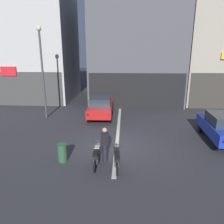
# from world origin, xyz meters

# --- Properties ---
(ground_plane) EXTENTS (120.00, 120.00, 0.00)m
(ground_plane) POSITION_xyz_m (0.00, 0.00, 0.00)
(ground_plane) COLOR #333338
(lane_centre_line) EXTENTS (0.20, 18.00, 0.01)m
(lane_centre_line) POSITION_xyz_m (0.00, 6.00, 0.00)
(lane_centre_line) COLOR silver
(lane_centre_line) RESTS_ON ground
(building_corner_left) EXTENTS (9.63, 7.42, 16.79)m
(building_corner_left) POSITION_xyz_m (-10.05, 12.37, 8.38)
(building_corner_left) COLOR silver
(building_corner_left) RESTS_ON ground
(building_mid_block) EXTENTS (8.82, 8.56, 10.65)m
(building_mid_block) POSITION_xyz_m (1.44, 12.37, 5.31)
(building_mid_block) COLOR #56565B
(building_mid_block) RESTS_ON ground
(building_far_right) EXTENTS (8.28, 7.56, 12.10)m
(building_far_right) POSITION_xyz_m (10.22, 12.37, 6.04)
(building_far_right) COLOR #B2A893
(building_far_right) RESTS_ON ground
(car_red_crossing_near) EXTENTS (1.86, 4.14, 1.64)m
(car_red_crossing_near) POSITION_xyz_m (-1.45, 5.32, 0.89)
(car_red_crossing_near) COLOR black
(car_red_crossing_near) RESTS_ON ground
(car_blue_parked_kerbside) EXTENTS (1.98, 4.19, 1.64)m
(car_blue_parked_kerbside) POSITION_xyz_m (5.97, 1.16, 0.89)
(car_blue_parked_kerbside) COLOR black
(car_blue_parked_kerbside) RESTS_ON ground
(car_grey_down_street) EXTENTS (1.83, 4.13, 1.64)m
(car_grey_down_street) POSITION_xyz_m (1.84, 10.63, 0.89)
(car_grey_down_street) COLOR black
(car_grey_down_street) RESTS_ON ground
(street_lamp) EXTENTS (0.36, 0.36, 6.75)m
(street_lamp) POSITION_xyz_m (-5.71, 5.02, 4.11)
(street_lamp) COLOR #47474C
(street_lamp) RESTS_ON ground
(motorcycle_silver_row_leftmost) EXTENTS (0.55, 1.67, 0.98)m
(motorcycle_silver_row_leftmost) POSITION_xyz_m (-0.82, -1.92, 0.46)
(motorcycle_silver_row_leftmost) COLOR black
(motorcycle_silver_row_leftmost) RESTS_ON ground
(motorcycle_black_row_left_mid) EXTENTS (0.55, 1.67, 0.98)m
(motorcycle_black_row_left_mid) POSITION_xyz_m (0.08, -2.11, 0.46)
(motorcycle_black_row_left_mid) COLOR black
(motorcycle_black_row_left_mid) RESTS_ON ground
(person_by_motorcycles) EXTENTS (0.37, 0.24, 1.67)m
(person_by_motorcycles) POSITION_xyz_m (-0.49, -1.57, 0.86)
(person_by_motorcycles) COLOR #23232D
(person_by_motorcycles) RESTS_ON ground
(trash_bin) EXTENTS (0.44, 0.44, 0.85)m
(trash_bin) POSITION_xyz_m (-2.47, -1.68, 0.42)
(trash_bin) COLOR #2D5938
(trash_bin) RESTS_ON ground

